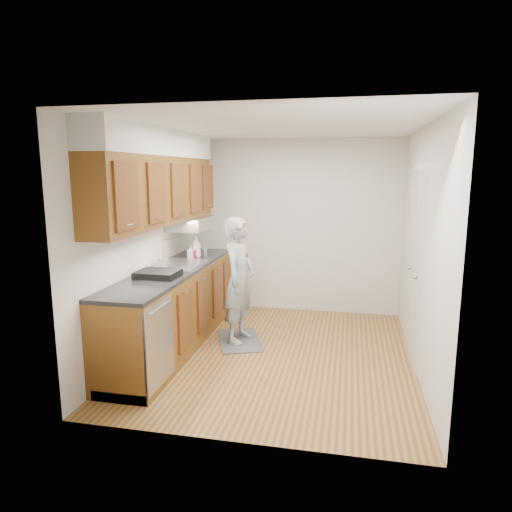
{
  "coord_description": "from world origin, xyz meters",
  "views": [
    {
      "loc": [
        0.78,
        -4.82,
        2.04
      ],
      "look_at": [
        -0.27,
        0.25,
        1.08
      ],
      "focal_mm": 32.0,
      "sensor_mm": 36.0,
      "label": 1
    }
  ],
  "objects_px": {
    "person": "(239,272)",
    "steel_can": "(205,252)",
    "soap_bottle_a": "(197,246)",
    "soda_can": "(195,254)",
    "dish_rack": "(158,274)",
    "soap_bottle_b": "(191,252)"
  },
  "relations": [
    {
      "from": "dish_rack",
      "to": "person",
      "type": "bearing_deg",
      "value": 47.28
    },
    {
      "from": "person",
      "to": "dish_rack",
      "type": "relative_size",
      "value": 3.98
    },
    {
      "from": "soap_bottle_b",
      "to": "soda_can",
      "type": "height_order",
      "value": "soap_bottle_b"
    },
    {
      "from": "soap_bottle_b",
      "to": "dish_rack",
      "type": "bearing_deg",
      "value": -89.02
    },
    {
      "from": "soap_bottle_a",
      "to": "dish_rack",
      "type": "height_order",
      "value": "soap_bottle_a"
    },
    {
      "from": "person",
      "to": "soap_bottle_b",
      "type": "bearing_deg",
      "value": 73.23
    },
    {
      "from": "soap_bottle_b",
      "to": "steel_can",
      "type": "height_order",
      "value": "soap_bottle_b"
    },
    {
      "from": "dish_rack",
      "to": "steel_can",
      "type": "bearing_deg",
      "value": 84.91
    },
    {
      "from": "soap_bottle_a",
      "to": "soda_can",
      "type": "distance_m",
      "value": 0.1
    },
    {
      "from": "person",
      "to": "soap_bottle_a",
      "type": "bearing_deg",
      "value": 68.12
    },
    {
      "from": "soap_bottle_a",
      "to": "soda_can",
      "type": "bearing_deg",
      "value": -108.89
    },
    {
      "from": "soap_bottle_a",
      "to": "dish_rack",
      "type": "distance_m",
      "value": 1.14
    },
    {
      "from": "soap_bottle_b",
      "to": "steel_can",
      "type": "xyz_separation_m",
      "value": [
        0.14,
        0.15,
        -0.03
      ]
    },
    {
      "from": "soap_bottle_a",
      "to": "soap_bottle_b",
      "type": "distance_m",
      "value": 0.1
    },
    {
      "from": "steel_can",
      "to": "soap_bottle_b",
      "type": "bearing_deg",
      "value": -132.27
    },
    {
      "from": "person",
      "to": "steel_can",
      "type": "xyz_separation_m",
      "value": [
        -0.58,
        0.49,
        0.13
      ]
    },
    {
      "from": "steel_can",
      "to": "dish_rack",
      "type": "xyz_separation_m",
      "value": [
        -0.12,
        -1.23,
        -0.02
      ]
    },
    {
      "from": "soda_can",
      "to": "steel_can",
      "type": "height_order",
      "value": "same"
    },
    {
      "from": "soda_can",
      "to": "soap_bottle_a",
      "type": "bearing_deg",
      "value": 71.11
    },
    {
      "from": "person",
      "to": "steel_can",
      "type": "distance_m",
      "value": 0.77
    },
    {
      "from": "soap_bottle_b",
      "to": "soap_bottle_a",
      "type": "bearing_deg",
      "value": 37.65
    },
    {
      "from": "soap_bottle_a",
      "to": "soda_can",
      "type": "xyz_separation_m",
      "value": [
        -0.01,
        -0.04,
        -0.09
      ]
    }
  ]
}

